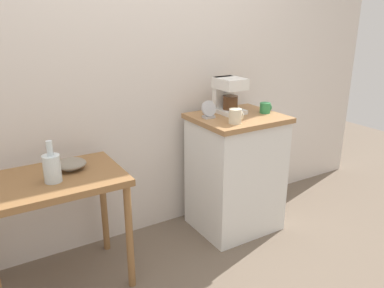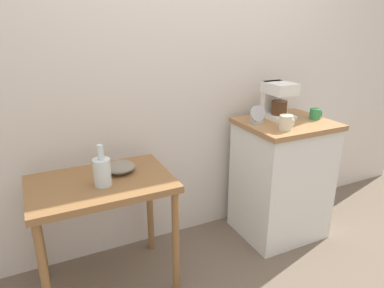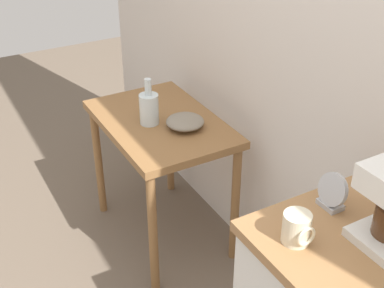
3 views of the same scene
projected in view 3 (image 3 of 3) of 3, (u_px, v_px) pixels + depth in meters
name	position (u px, v px, depth m)	size (l,w,h in m)	color
back_wall	(363.00, 19.00, 1.79)	(4.40, 0.10, 2.80)	silver
wooden_table	(161.00, 138.00, 2.64)	(0.80, 0.54, 0.72)	olive
bowl_stoneware	(185.00, 122.00, 2.50)	(0.19, 0.19, 0.06)	gray
glass_carafe_vase	(149.00, 108.00, 2.52)	(0.09, 0.09, 0.24)	silver
mug_small_cream	(297.00, 228.00, 1.52)	(0.09, 0.09, 0.10)	beige
table_clock	(332.00, 193.00, 1.66)	(0.11, 0.06, 0.13)	#B2B5BA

